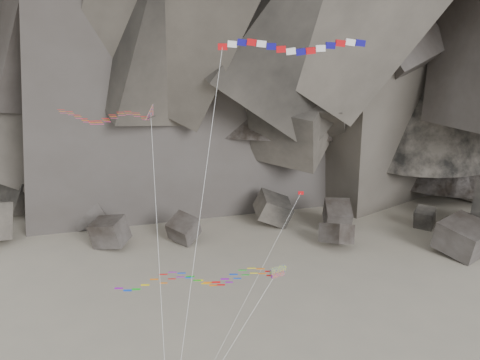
# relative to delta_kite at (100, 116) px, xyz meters

# --- Properties ---
(boulder_field) EXTENTS (85.48, 19.37, 9.03)m
(boulder_field) POSITION_rel_delta_kite_xyz_m (12.58, 28.89, -21.43)
(boulder_field) COLOR #47423F
(boulder_field) RESTS_ON ground
(delta_kite) EXTENTS (12.89, 16.09, 23.36)m
(delta_kite) POSITION_rel_delta_kite_xyz_m (0.00, 0.00, 0.00)
(delta_kite) COLOR red
(delta_kite) RESTS_ON ground
(banner_kite) EXTENTS (14.33, 14.66, 28.92)m
(banner_kite) POSITION_rel_delta_kite_xyz_m (16.85, -1.02, 6.12)
(banner_kite) COLOR red
(banner_kite) RESTS_ON ground
(parafoil_kite) EXTENTS (14.41, 8.79, 11.17)m
(parafoil_kite) POSITION_rel_delta_kite_xyz_m (9.32, -7.37, -11.92)
(parafoil_kite) COLOR #CDEA0D
(parafoil_kite) RESTS_ON ground
(pennant_kite) EXTENTS (9.70, 12.53, 16.24)m
(pennant_kite) POSITION_rel_delta_kite_xyz_m (15.39, -5.96, -10.57)
(pennant_kite) COLOR red
(pennant_kite) RESTS_ON ground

